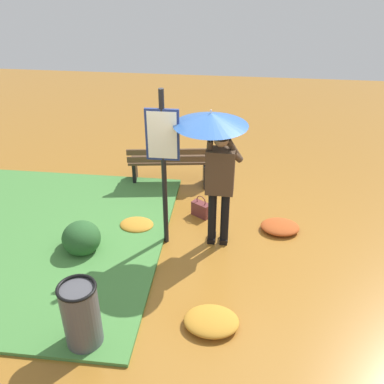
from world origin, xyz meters
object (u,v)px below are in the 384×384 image
object	(u,v)px
handbag	(201,209)
park_bench	(169,164)
info_sign_post	(163,153)
trash_bin	(81,316)
person_with_umbrella	(215,146)

from	to	relation	value
handbag	park_bench	bearing A→B (deg)	-55.49
info_sign_post	handbag	xyz separation A→B (m)	(-0.44, -0.74, -1.32)
handbag	trash_bin	size ratio (longest dim) A/B	0.44
info_sign_post	park_bench	size ratio (longest dim) A/B	1.64
info_sign_post	trash_bin	distance (m)	2.27
person_with_umbrella	handbag	size ratio (longest dim) A/B	5.53
info_sign_post	park_bench	bearing A→B (deg)	-82.34
info_sign_post	trash_bin	xyz separation A→B (m)	(0.58, 1.94, -1.03)
trash_bin	park_bench	bearing A→B (deg)	-95.40
person_with_umbrella	info_sign_post	bearing A→B (deg)	5.39
trash_bin	info_sign_post	bearing A→B (deg)	-106.56
handbag	info_sign_post	bearing A→B (deg)	59.38
handbag	trash_bin	distance (m)	2.88
park_bench	trash_bin	bearing A→B (deg)	84.60
person_with_umbrella	handbag	xyz separation A→B (m)	(0.23, -0.68, -1.42)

